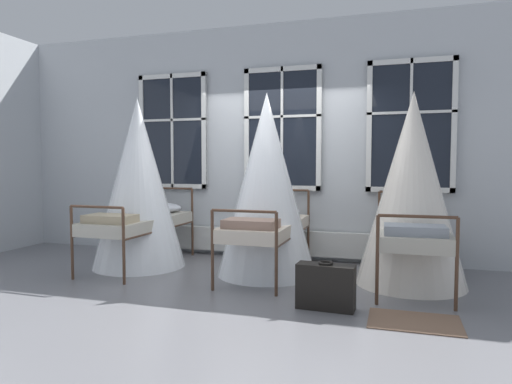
# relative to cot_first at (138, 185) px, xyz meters

# --- Properties ---
(ground) EXTENTS (19.87, 19.87, 0.00)m
(ground) POSITION_rel_cot_first_xyz_m (1.76, -0.19, -1.12)
(ground) COLOR slate
(back_wall_with_windows) EXTENTS (8.89, 0.10, 3.48)m
(back_wall_with_windows) POSITION_rel_cot_first_xyz_m (1.76, 1.17, 0.62)
(back_wall_with_windows) COLOR silver
(back_wall_with_windows) RESTS_ON ground
(window_bank) EXTENTS (4.73, 0.10, 2.75)m
(window_bank) POSITION_rel_cot_first_xyz_m (1.76, 1.05, 0.08)
(window_bank) COLOR black
(window_bank) RESTS_ON ground
(cot_first) EXTENTS (1.25, 1.84, 2.31)m
(cot_first) POSITION_rel_cot_first_xyz_m (0.00, 0.00, 0.00)
(cot_first) COLOR #4C3323
(cot_first) RESTS_ON ground
(cot_second) EXTENTS (1.25, 1.83, 2.30)m
(cot_second) POSITION_rel_cot_first_xyz_m (1.81, 0.06, -0.00)
(cot_second) COLOR #4C3323
(cot_second) RESTS_ON ground
(cot_third) EXTENTS (1.25, 1.84, 2.24)m
(cot_third) POSITION_rel_cot_first_xyz_m (3.55, 0.08, -0.03)
(cot_third) COLOR #4C3323
(cot_third) RESTS_ON ground
(rug_third) EXTENTS (0.80, 0.56, 0.01)m
(rug_third) POSITION_rel_cot_first_xyz_m (3.55, -1.25, -1.11)
(rug_third) COLOR brown
(rug_third) RESTS_ON ground
(suitcase_dark) EXTENTS (0.57, 0.24, 0.47)m
(suitcase_dark) POSITION_rel_cot_first_xyz_m (2.73, -1.11, -0.89)
(suitcase_dark) COLOR black
(suitcase_dark) RESTS_ON ground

